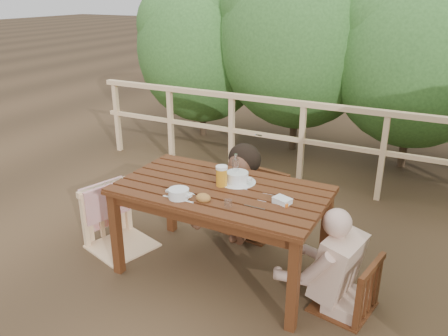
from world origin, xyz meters
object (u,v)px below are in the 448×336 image
at_px(diner_right, 355,233).
at_px(beer_glass, 222,177).
at_px(bottle, 236,168).
at_px(chair_left, 118,195).
at_px(soup_far, 237,178).
at_px(table, 221,232).
at_px(woman, 255,162).
at_px(butter_tub, 282,201).
at_px(chair_right, 348,259).
at_px(tumbler, 228,205).
at_px(chair_far, 253,180).
at_px(bread_roll, 203,198).
at_px(soup_near, 179,194).

bearing_deg(diner_right, beer_glass, 98.51).
height_order(diner_right, bottle, diner_right).
relative_size(chair_left, soup_far, 3.54).
height_order(diner_right, beer_glass, diner_right).
bearing_deg(table, diner_right, -0.07).
relative_size(table, woman, 1.16).
distance_m(woman, butter_tub, 1.01).
height_order(soup_far, bottle, bottle).
distance_m(chair_right, tumbler, 0.92).
bearing_deg(table, bottle, 79.59).
bearing_deg(soup_far, chair_far, 101.58).
relative_size(chair_far, soup_far, 3.53).
xyz_separation_m(soup_far, bottle, (-0.03, 0.03, 0.07)).
bearing_deg(diner_right, bread_roll, 114.52).
relative_size(soup_far, tumbler, 4.31).
height_order(soup_far, bread_roll, soup_far).
relative_size(table, soup_far, 5.47).
distance_m(table, beer_glass, 0.46).
distance_m(chair_right, soup_near, 1.28).
bearing_deg(beer_glass, tumbler, -55.61).
height_order(soup_near, beer_glass, beer_glass).
xyz_separation_m(chair_left, woman, (0.91, 0.87, 0.17)).
relative_size(bread_roll, tumbler, 1.69).
bearing_deg(tumbler, chair_far, 104.03).
height_order(soup_near, bottle, bottle).
relative_size(soup_far, beer_glass, 1.67).
height_order(woman, diner_right, woman).
xyz_separation_m(chair_far, bread_roll, (0.05, -1.03, 0.26)).
bearing_deg(diner_right, table, 100.62).
relative_size(chair_right, soup_far, 2.84).
relative_size(chair_left, chair_right, 1.25).
bearing_deg(soup_near, bread_roll, 14.49).
bearing_deg(soup_far, diner_right, -9.19).
xyz_separation_m(bread_roll, tumbler, (0.21, -0.01, 0.00)).
bearing_deg(butter_tub, chair_right, 23.55).
relative_size(chair_left, beer_glass, 5.91).
bearing_deg(soup_far, tumbler, -72.54).
height_order(chair_left, soup_far, chair_left).
relative_size(table, bottle, 6.84).
bearing_deg(soup_near, beer_glass, 63.16).
height_order(chair_right, bottle, bottle).
distance_m(diner_right, bottle, 1.04).
relative_size(soup_far, butter_tub, 2.31).
bearing_deg(tumbler, bread_roll, 176.20).
relative_size(beer_glass, butter_tub, 1.38).
xyz_separation_m(table, diner_right, (1.03, -0.00, 0.26)).
bearing_deg(soup_near, butter_tub, 20.87).
distance_m(soup_far, butter_tub, 0.49).
relative_size(chair_far, soup_near, 4.04).
xyz_separation_m(chair_right, tumbler, (-0.81, -0.27, 0.36)).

